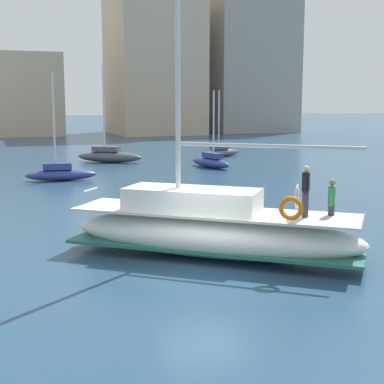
{
  "coord_description": "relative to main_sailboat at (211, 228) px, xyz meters",
  "views": [
    {
      "loc": [
        -5.81,
        -15.03,
        4.92
      ],
      "look_at": [
        0.91,
        3.34,
        1.8
      ],
      "focal_mm": 52.97,
      "sensor_mm": 36.0,
      "label": 1
    }
  ],
  "objects": [
    {
      "name": "moored_sloop_far",
      "position": [
        13.39,
        30.75,
        -0.44
      ],
      "size": [
        4.4,
        2.46,
        5.97
      ],
      "color": "#4C4C51",
      "rests_on": "ground"
    },
    {
      "name": "waterfront_buildings",
      "position": [
        1.64,
        69.51,
        11.65
      ],
      "size": [
        82.86,
        21.22,
        26.71
      ],
      "color": "beige",
      "rests_on": "ground"
    },
    {
      "name": "moored_cutter_left",
      "position": [
        9.33,
        23.1,
        -0.42
      ],
      "size": [
        2.09,
        4.75,
        5.77
      ],
      "color": "navy",
      "rests_on": "ground"
    },
    {
      "name": "main_sailboat",
      "position": [
        0.0,
        0.0,
        0.0
      ],
      "size": [
        8.95,
        7.93,
        13.89
      ],
      "color": "white",
      "rests_on": "ground"
    },
    {
      "name": "ground_plane",
      "position": [
        -0.85,
        -1.39,
        -0.92
      ],
      "size": [
        400.0,
        400.0,
        0.0
      ],
      "primitive_type": "plane",
      "color": "navy"
    },
    {
      "name": "moored_cutter_right",
      "position": [
        2.86,
        29.44,
        -0.33
      ],
      "size": [
        5.31,
        4.4,
        7.82
      ],
      "color": "#4C4C51",
      "rests_on": "ground"
    },
    {
      "name": "moored_sloop_near",
      "position": [
        -2.28,
        19.72,
        -0.42
      ],
      "size": [
        4.49,
        1.53,
        6.69
      ],
      "color": "navy",
      "rests_on": "ground"
    }
  ]
}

